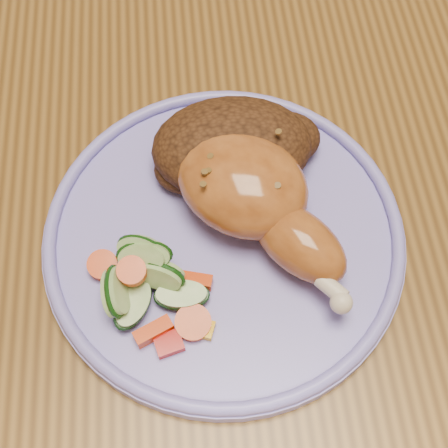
# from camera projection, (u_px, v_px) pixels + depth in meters

# --- Properties ---
(ground) EXTENTS (4.00, 4.00, 0.00)m
(ground) POSITION_uv_depth(u_px,v_px,m) (261.00, 386.00, 1.18)
(ground) COLOR #4E341A
(ground) RESTS_ON ground
(dining_table) EXTENTS (0.90, 1.40, 0.75)m
(dining_table) POSITION_uv_depth(u_px,v_px,m) (297.00, 213.00, 0.59)
(dining_table) COLOR brown
(dining_table) RESTS_ON ground
(plate) EXTENTS (0.28, 0.28, 0.01)m
(plate) POSITION_uv_depth(u_px,v_px,m) (224.00, 237.00, 0.48)
(plate) COLOR #8078D8
(plate) RESTS_ON dining_table
(plate_rim) EXTENTS (0.27, 0.27, 0.01)m
(plate_rim) POSITION_uv_depth(u_px,v_px,m) (224.00, 230.00, 0.47)
(plate_rim) COLOR #8078D8
(plate_rim) RESTS_ON plate
(chicken_leg) EXTENTS (0.15, 0.17, 0.06)m
(chicken_leg) POSITION_uv_depth(u_px,v_px,m) (256.00, 197.00, 0.46)
(chicken_leg) COLOR #A85C23
(chicken_leg) RESTS_ON plate
(rice_pilaf) EXTENTS (0.14, 0.09, 0.05)m
(rice_pilaf) POSITION_uv_depth(u_px,v_px,m) (235.00, 147.00, 0.49)
(rice_pilaf) COLOR #3F220F
(rice_pilaf) RESTS_ON plate
(vegetable_pile) EXTENTS (0.09, 0.09, 0.04)m
(vegetable_pile) POSITION_uv_depth(u_px,v_px,m) (146.00, 283.00, 0.44)
(vegetable_pile) COLOR #A50A05
(vegetable_pile) RESTS_ON plate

